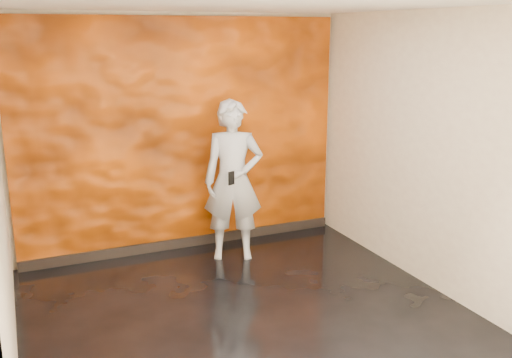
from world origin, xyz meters
name	(u,v)px	position (x,y,z in m)	size (l,w,h in m)	color
room	(247,170)	(0.00, 0.00, 1.40)	(4.02, 4.02, 2.81)	black
feature_wall	(183,136)	(0.00, 1.96, 1.38)	(3.90, 0.06, 2.75)	#F05D05
baseboard	(187,242)	(0.00, 1.92, 0.06)	(3.90, 0.04, 0.12)	black
man	(233,181)	(0.41, 1.40, 0.93)	(0.68, 0.44, 1.85)	#9499A3
phone	(231,178)	(0.29, 1.15, 1.03)	(0.08, 0.02, 0.15)	black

